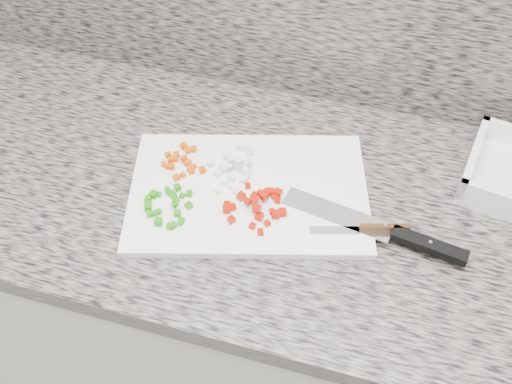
% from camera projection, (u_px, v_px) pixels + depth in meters
% --- Properties ---
extents(cabinet, '(3.92, 0.62, 0.86)m').
position_uv_depth(cabinet, '(290.00, 319.00, 1.42)').
color(cabinet, silver).
rests_on(cabinet, ground).
extents(countertop, '(3.96, 0.64, 0.04)m').
position_uv_depth(countertop, '(301.00, 204.00, 1.08)').
color(countertop, slate).
rests_on(countertop, cabinet).
extents(cutting_board, '(0.50, 0.40, 0.01)m').
position_uv_depth(cutting_board, '(249.00, 192.00, 1.07)').
color(cutting_board, white).
rests_on(cutting_board, countertop).
extents(carrot_pile, '(0.09, 0.10, 0.02)m').
position_uv_depth(carrot_pile, '(183.00, 161.00, 1.10)').
color(carrot_pile, '#CF4504').
rests_on(carrot_pile, cutting_board).
extents(onion_pile, '(0.09, 0.10, 0.02)m').
position_uv_depth(onion_pile, '(235.00, 162.00, 1.10)').
color(onion_pile, silver).
rests_on(onion_pile, cutting_board).
extents(green_pepper_pile, '(0.09, 0.10, 0.02)m').
position_uv_depth(green_pepper_pile, '(166.00, 206.00, 1.03)').
color(green_pepper_pile, '#21820B').
rests_on(green_pepper_pile, cutting_board).
extents(red_pepper_pile, '(0.12, 0.11, 0.02)m').
position_uv_depth(red_pepper_pile, '(257.00, 205.00, 1.03)').
color(red_pepper_pile, '#AA1202').
rests_on(red_pepper_pile, cutting_board).
extents(garlic_pile, '(0.04, 0.05, 0.01)m').
position_uv_depth(garlic_pile, '(228.00, 184.00, 1.07)').
color(garlic_pile, '#F7EBBF').
rests_on(garlic_pile, cutting_board).
extents(chef_knife, '(0.33, 0.09, 0.02)m').
position_uv_depth(chef_knife, '(396.00, 234.00, 0.99)').
color(chef_knife, white).
rests_on(chef_knife, cutting_board).
extents(paring_knife, '(0.17, 0.06, 0.02)m').
position_uv_depth(paring_knife, '(372.00, 229.00, 0.99)').
color(paring_knife, white).
rests_on(paring_knife, cutting_board).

